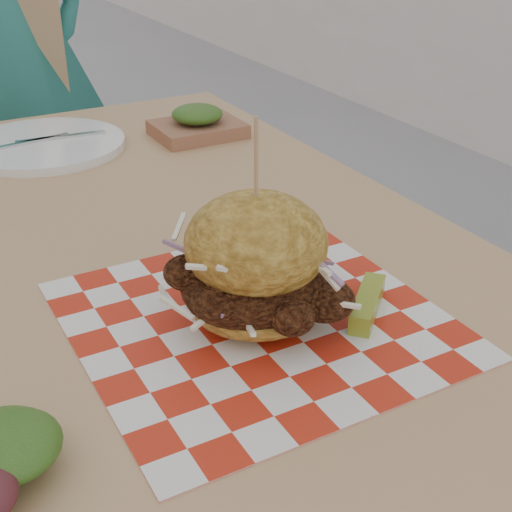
% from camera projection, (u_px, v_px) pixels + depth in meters
% --- Properties ---
extents(patio_table, '(0.80, 1.20, 0.75)m').
position_uv_depth(patio_table, '(131.00, 296.00, 0.93)').
color(patio_table, tan).
rests_on(patio_table, ground).
extents(patio_chair, '(0.48, 0.48, 0.95)m').
position_uv_depth(patio_chair, '(5.00, 160.00, 1.72)').
color(patio_chair, tan).
rests_on(patio_chair, ground).
extents(paper_liner, '(0.36, 0.36, 0.00)m').
position_uv_depth(paper_liner, '(256.00, 319.00, 0.73)').
color(paper_liner, red).
rests_on(paper_liner, patio_table).
extents(sandwich, '(0.19, 0.19, 0.21)m').
position_uv_depth(sandwich, '(256.00, 268.00, 0.71)').
color(sandwich, gold).
rests_on(sandwich, paper_liner).
extents(pickle_spear, '(0.08, 0.08, 0.02)m').
position_uv_depth(pickle_spear, '(367.00, 304.00, 0.74)').
color(pickle_spear, olive).
rests_on(pickle_spear, paper_liner).
extents(place_setting, '(0.27, 0.27, 0.02)m').
position_uv_depth(place_setting, '(44.00, 145.00, 1.20)').
color(place_setting, white).
rests_on(place_setting, patio_table).
extents(kraft_tray, '(0.15, 0.12, 0.06)m').
position_uv_depth(kraft_tray, '(198.00, 124.00, 1.25)').
color(kraft_tray, '#905C41').
rests_on(kraft_tray, patio_table).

